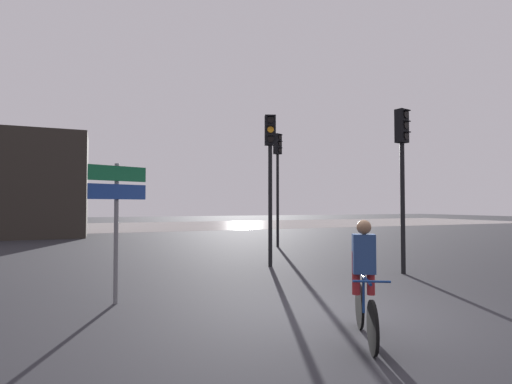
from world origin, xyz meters
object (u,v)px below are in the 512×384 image
Objects in this scene: traffic_light_far_right at (278,169)px; direction_sign_post at (117,207)px; traffic_light_near_right at (402,159)px; cyclist at (364,278)px; traffic_light_center at (270,161)px.

traffic_light_far_right is 10.80m from direction_sign_post.
traffic_light_near_right reaches higher than cyclist.
traffic_light_far_right is at bearing -81.33° from cyclist.
traffic_light_center reaches higher than cyclist.
traffic_light_near_right is 7.46m from traffic_light_far_right.
traffic_light_center is at bearing -74.49° from cyclist.
cyclist is at bearing 96.18° from traffic_light_center.
traffic_light_near_right is at bearing 65.81° from traffic_light_far_right.
traffic_light_center is 1.74× the size of direction_sign_post.
traffic_light_near_right is at bearing 163.82° from direction_sign_post.
traffic_light_center is 5.62m from traffic_light_far_right.
traffic_light_center is at bearing 36.94° from traffic_light_far_right.
traffic_light_near_right reaches higher than direction_sign_post.
traffic_light_far_right is (2.57, 4.99, 0.28)m from traffic_light_center.
traffic_light_far_right reaches higher than traffic_light_near_right.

